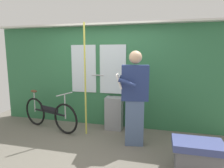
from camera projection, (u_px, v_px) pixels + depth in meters
The scene contains 7 objects.
ground_plane at pixel (87, 152), 3.43m from camera, with size 6.39×4.23×0.04m, color #666056.
train_door_wall at pixel (107, 74), 4.49m from camera, with size 5.39×0.28×2.33m.
bicycle_near_door at pixel (49, 114), 4.36m from camera, with size 1.58×0.63×0.87m.
passenger_reading_newspaper at pixel (134, 96), 3.53m from camera, with size 0.61×0.54×1.73m.
trash_bin_by_wall at pixel (114, 113), 4.36m from camera, with size 0.37×0.28×0.73m, color gray.
handrail_pole at pixel (85, 80), 3.97m from camera, with size 0.04×0.04×2.29m, color #C6C14C.
bench_seat_corner at pixel (197, 155), 2.80m from camera, with size 0.70×0.44×0.45m.
Camera 1 is at (1.21, -3.00, 1.69)m, focal length 31.33 mm.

